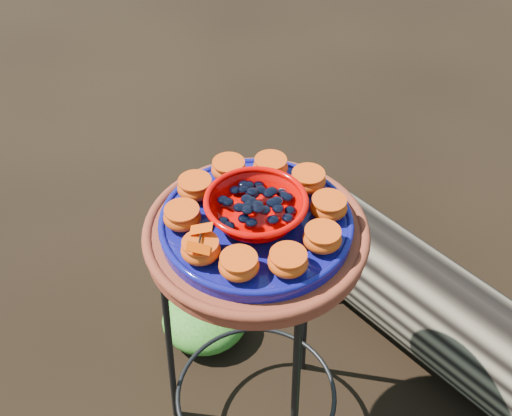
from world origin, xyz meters
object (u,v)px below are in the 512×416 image
Objects in this scene: driftwood_log at (486,347)px; plant_stand at (256,347)px; terracotta_saucer at (256,235)px; red_bowl at (256,210)px; cobalt_plate at (256,224)px.

plant_stand is at bearing -129.57° from driftwood_log.
driftwood_log is (0.41, 0.49, -0.21)m from plant_stand.
red_bowl is (0.00, 0.00, 0.07)m from terracotta_saucer.
cobalt_plate is 0.04m from red_bowl.
driftwood_log is at bearing 50.43° from terracotta_saucer.
plant_stand is 0.46× the size of driftwood_log.
plant_stand reaches higher than driftwood_log.
plant_stand is at bearing 0.00° from red_bowl.
red_bowl is (0.00, 0.00, 0.43)m from plant_stand.
driftwood_log is at bearing 50.43° from plant_stand.
cobalt_plate is (0.00, 0.00, 0.03)m from terracotta_saucer.
plant_stand is 3.83× the size of red_bowl.
red_bowl reaches higher than cobalt_plate.
red_bowl is at bearing 0.00° from cobalt_plate.
red_bowl is (0.00, 0.00, 0.04)m from cobalt_plate.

